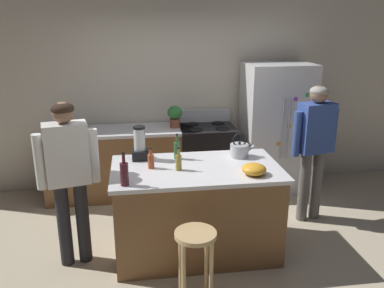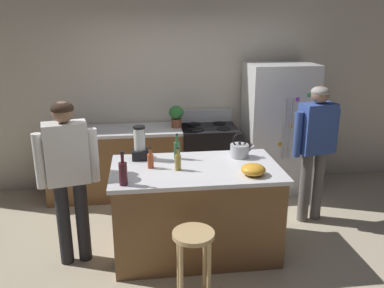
{
  "view_description": "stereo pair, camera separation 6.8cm",
  "coord_description": "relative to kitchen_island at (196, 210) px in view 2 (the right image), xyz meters",
  "views": [
    {
      "loc": [
        -0.58,
        -3.75,
        2.39
      ],
      "look_at": [
        0.0,
        0.3,
        1.1
      ],
      "focal_mm": 37.66,
      "sensor_mm": 36.0,
      "label": 1
    },
    {
      "loc": [
        -0.51,
        -3.76,
        2.39
      ],
      "look_at": [
        0.0,
        0.3,
        1.1
      ],
      "focal_mm": 37.66,
      "sensor_mm": 36.0,
      "label": 2
    }
  ],
  "objects": [
    {
      "name": "ground_plane",
      "position": [
        0.0,
        0.0,
        -0.48
      ],
      "size": [
        14.0,
        14.0,
        0.0
      ],
      "primitive_type": "plane",
      "color": "beige"
    },
    {
      "name": "back_wall",
      "position": [
        0.0,
        1.95,
        0.87
      ],
      "size": [
        8.0,
        0.1,
        2.7
      ],
      "primitive_type": "cube",
      "color": "beige",
      "rests_on": "ground_plane"
    },
    {
      "name": "kitchen_island",
      "position": [
        0.0,
        0.0,
        0.0
      ],
      "size": [
        1.7,
        0.97,
        0.95
      ],
      "color": "brown",
      "rests_on": "ground_plane"
    },
    {
      "name": "back_counter_run",
      "position": [
        -0.8,
        1.55,
        -0.0
      ],
      "size": [
        2.0,
        0.64,
        0.95
      ],
      "color": "brown",
      "rests_on": "ground_plane"
    },
    {
      "name": "refrigerator",
      "position": [
        1.36,
        1.5,
        0.42
      ],
      "size": [
        0.9,
        0.73,
        1.8
      ],
      "color": "silver",
      "rests_on": "ground_plane"
    },
    {
      "name": "stove_range",
      "position": [
        0.38,
        1.52,
        0.01
      ],
      "size": [
        0.76,
        0.65,
        1.13
      ],
      "color": "black",
      "rests_on": "ground_plane"
    },
    {
      "name": "person_by_island_left",
      "position": [
        -1.24,
        -0.04,
        0.53
      ],
      "size": [
        0.6,
        0.3,
        1.66
      ],
      "color": "#26262B",
      "rests_on": "ground_plane"
    },
    {
      "name": "person_by_sink_right",
      "position": [
        1.48,
        0.52,
        0.53
      ],
      "size": [
        0.6,
        0.3,
        1.66
      ],
      "color": "#66605B",
      "rests_on": "ground_plane"
    },
    {
      "name": "bar_stool",
      "position": [
        -0.12,
        -0.78,
        0.04
      ],
      "size": [
        0.36,
        0.36,
        0.67
      ],
      "color": "tan",
      "rests_on": "ground_plane"
    },
    {
      "name": "potted_plant",
      "position": [
        -0.06,
        1.55,
        0.65
      ],
      "size": [
        0.2,
        0.2,
        0.3
      ],
      "color": "brown",
      "rests_on": "back_counter_run"
    },
    {
      "name": "blender_appliance",
      "position": [
        -0.55,
        0.32,
        0.63
      ],
      "size": [
        0.17,
        0.17,
        0.36
      ],
      "color": "black",
      "rests_on": "kitchen_island"
    },
    {
      "name": "bottle_vinegar",
      "position": [
        -0.18,
        -0.06,
        0.56
      ],
      "size": [
        0.06,
        0.06,
        0.24
      ],
      "color": "olive",
      "rests_on": "kitchen_island"
    },
    {
      "name": "bottle_olive_oil",
      "position": [
        -0.16,
        0.28,
        0.57
      ],
      "size": [
        0.07,
        0.07,
        0.28
      ],
      "color": "#2D6638",
      "rests_on": "kitchen_island"
    },
    {
      "name": "bottle_cooking_sauce",
      "position": [
        -0.45,
        0.04,
        0.55
      ],
      "size": [
        0.06,
        0.06,
        0.22
      ],
      "color": "#B24C26",
      "rests_on": "kitchen_island"
    },
    {
      "name": "bottle_wine",
      "position": [
        -0.7,
        -0.36,
        0.59
      ],
      "size": [
        0.08,
        0.08,
        0.32
      ],
      "color": "#471923",
      "rests_on": "kitchen_island"
    },
    {
      "name": "mixing_bowl",
      "position": [
        0.52,
        -0.27,
        0.53
      ],
      "size": [
        0.24,
        0.24,
        0.11
      ],
      "primitive_type": "ellipsoid",
      "color": "orange",
      "rests_on": "kitchen_island"
    },
    {
      "name": "tea_kettle",
      "position": [
        0.51,
        0.25,
        0.55
      ],
      "size": [
        0.28,
        0.2,
        0.27
      ],
      "color": "#B7BABF",
      "rests_on": "kitchen_island"
    }
  ]
}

